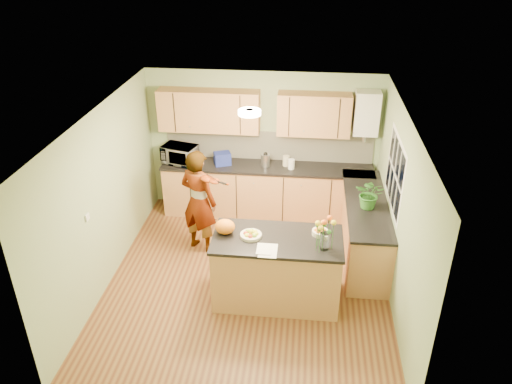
# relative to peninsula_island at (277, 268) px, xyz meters

# --- Properties ---
(floor) EXTENTS (4.50, 4.50, 0.00)m
(floor) POSITION_rel_peninsula_island_xyz_m (-0.44, 0.34, -0.49)
(floor) COLOR #582D19
(floor) RESTS_ON ground
(ceiling) EXTENTS (4.00, 4.50, 0.02)m
(ceiling) POSITION_rel_peninsula_island_xyz_m (-0.44, 0.34, 2.01)
(ceiling) COLOR silver
(ceiling) RESTS_ON wall_back
(wall_back) EXTENTS (4.00, 0.02, 2.50)m
(wall_back) POSITION_rel_peninsula_island_xyz_m (-0.44, 2.59, 0.76)
(wall_back) COLOR #94AC7B
(wall_back) RESTS_ON floor
(wall_front) EXTENTS (4.00, 0.02, 2.50)m
(wall_front) POSITION_rel_peninsula_island_xyz_m (-0.44, -1.91, 0.76)
(wall_front) COLOR #94AC7B
(wall_front) RESTS_ON floor
(wall_left) EXTENTS (0.02, 4.50, 2.50)m
(wall_left) POSITION_rel_peninsula_island_xyz_m (-2.44, 0.34, 0.76)
(wall_left) COLOR #94AC7B
(wall_left) RESTS_ON floor
(wall_right) EXTENTS (0.02, 4.50, 2.50)m
(wall_right) POSITION_rel_peninsula_island_xyz_m (1.56, 0.34, 0.76)
(wall_right) COLOR #94AC7B
(wall_right) RESTS_ON floor
(back_counter) EXTENTS (3.64, 0.62, 0.94)m
(back_counter) POSITION_rel_peninsula_island_xyz_m (-0.34, 2.29, -0.02)
(back_counter) COLOR #AD7245
(back_counter) RESTS_ON floor
(right_counter) EXTENTS (0.62, 2.24, 0.94)m
(right_counter) POSITION_rel_peninsula_island_xyz_m (1.26, 1.19, -0.02)
(right_counter) COLOR #AD7245
(right_counter) RESTS_ON floor
(splashback) EXTENTS (3.60, 0.02, 0.52)m
(splashback) POSITION_rel_peninsula_island_xyz_m (-0.34, 2.58, 0.71)
(splashback) COLOR beige
(splashback) RESTS_ON back_counter
(upper_cabinets) EXTENTS (3.20, 0.34, 0.70)m
(upper_cabinets) POSITION_rel_peninsula_island_xyz_m (-0.61, 2.42, 1.36)
(upper_cabinets) COLOR #AD7245
(upper_cabinets) RESTS_ON wall_back
(boiler) EXTENTS (0.40, 0.30, 0.86)m
(boiler) POSITION_rel_peninsula_island_xyz_m (1.26, 2.43, 1.41)
(boiler) COLOR white
(boiler) RESTS_ON wall_back
(window_right) EXTENTS (0.01, 1.30, 1.05)m
(window_right) POSITION_rel_peninsula_island_xyz_m (1.56, 0.94, 1.06)
(window_right) COLOR white
(window_right) RESTS_ON wall_right
(light_switch) EXTENTS (0.02, 0.09, 0.09)m
(light_switch) POSITION_rel_peninsula_island_xyz_m (-2.42, -0.26, 0.81)
(light_switch) COLOR white
(light_switch) RESTS_ON wall_left
(ceiling_lamp) EXTENTS (0.30, 0.30, 0.07)m
(ceiling_lamp) POSITION_rel_peninsula_island_xyz_m (-0.44, 0.64, 1.97)
(ceiling_lamp) COLOR #FFEABF
(ceiling_lamp) RESTS_ON ceiling
(peninsula_island) EXTENTS (1.71, 0.87, 0.98)m
(peninsula_island) POSITION_rel_peninsula_island_xyz_m (0.00, 0.00, 0.00)
(peninsula_island) COLOR #AD7245
(peninsula_island) RESTS_ON floor
(fruit_dish) EXTENTS (0.28, 0.28, 0.10)m
(fruit_dish) POSITION_rel_peninsula_island_xyz_m (-0.35, -0.00, 0.53)
(fruit_dish) COLOR beige
(fruit_dish) RESTS_ON peninsula_island
(orange_bowl) EXTENTS (0.22, 0.22, 0.13)m
(orange_bowl) POSITION_rel_peninsula_island_xyz_m (0.55, 0.15, 0.54)
(orange_bowl) COLOR beige
(orange_bowl) RESTS_ON peninsula_island
(flower_vase) EXTENTS (0.28, 0.28, 0.51)m
(flower_vase) POSITION_rel_peninsula_island_xyz_m (0.60, -0.18, 0.83)
(flower_vase) COLOR silver
(flower_vase) RESTS_ON peninsula_island
(orange_bag) EXTENTS (0.32, 0.29, 0.20)m
(orange_bag) POSITION_rel_peninsula_island_xyz_m (-0.70, 0.05, 0.59)
(orange_bag) COLOR orange
(orange_bag) RESTS_ON peninsula_island
(papers) EXTENTS (0.23, 0.31, 0.01)m
(papers) POSITION_rel_peninsula_island_xyz_m (-0.10, -0.30, 0.49)
(papers) COLOR white
(papers) RESTS_ON peninsula_island
(violinist) EXTENTS (0.73, 0.62, 1.69)m
(violinist) POSITION_rel_peninsula_island_xyz_m (-1.29, 1.10, 0.36)
(violinist) COLOR #DFA388
(violinist) RESTS_ON floor
(violin) EXTENTS (0.60, 0.52, 0.15)m
(violin) POSITION_rel_peninsula_island_xyz_m (-1.09, 0.88, 0.86)
(violin) COLOR #581705
(violin) RESTS_ON violinist
(microwave) EXTENTS (0.65, 0.52, 0.32)m
(microwave) POSITION_rel_peninsula_island_xyz_m (-1.85, 2.26, 0.61)
(microwave) COLOR white
(microwave) RESTS_ON back_counter
(blue_box) EXTENTS (0.33, 0.29, 0.22)m
(blue_box) POSITION_rel_peninsula_island_xyz_m (-1.11, 2.27, 0.56)
(blue_box) COLOR navy
(blue_box) RESTS_ON back_counter
(kettle) EXTENTS (0.16, 0.16, 0.29)m
(kettle) POSITION_rel_peninsula_island_xyz_m (-0.37, 2.29, 0.57)
(kettle) COLOR silver
(kettle) RESTS_ON back_counter
(jar_cream) EXTENTS (0.14, 0.14, 0.18)m
(jar_cream) POSITION_rel_peninsula_island_xyz_m (-0.02, 2.34, 0.54)
(jar_cream) COLOR beige
(jar_cream) RESTS_ON back_counter
(jar_white) EXTENTS (0.12, 0.12, 0.17)m
(jar_white) POSITION_rel_peninsula_island_xyz_m (0.08, 2.23, 0.54)
(jar_white) COLOR white
(jar_white) RESTS_ON back_counter
(potted_plant) EXTENTS (0.49, 0.44, 0.46)m
(potted_plant) POSITION_rel_peninsula_island_xyz_m (1.26, 1.01, 0.68)
(potted_plant) COLOR #306E24
(potted_plant) RESTS_ON right_counter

